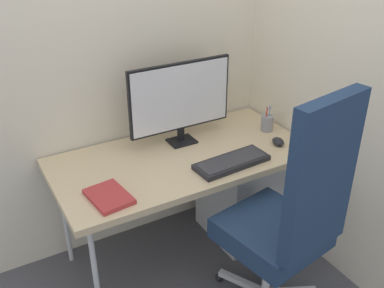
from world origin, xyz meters
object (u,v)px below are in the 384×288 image
filing_cabinet (239,196)px  mouse (278,141)px  pen_holder (267,123)px  notebook (109,197)px  keyboard (232,162)px  office_chair (291,215)px  monitor (180,98)px

filing_cabinet → mouse: mouse is taller
pen_holder → notebook: pen_holder is taller
filing_cabinet → mouse: (0.14, -0.17, 0.44)m
keyboard → notebook: size_ratio=1.82×
office_chair → pen_holder: (0.40, 0.70, 0.10)m
monitor → pen_holder: bearing=-13.8°
filing_cabinet → notebook: 1.03m
keyboard → mouse: size_ratio=4.89×
monitor → mouse: monitor is taller
monitor → mouse: bearing=-33.7°
keyboard → filing_cabinet: bearing=44.4°
office_chair → pen_holder: size_ratio=7.64×
filing_cabinet → keyboard: (-0.22, -0.22, 0.43)m
office_chair → keyboard: office_chair is taller
monitor → office_chair: bearing=-80.5°
mouse → notebook: bearing=-167.2°
pen_holder → notebook: (-1.12, -0.21, -0.04)m
filing_cabinet → mouse: size_ratio=6.49×
office_chair → notebook: bearing=146.0°
office_chair → monitor: (-0.14, 0.83, 0.32)m
pen_holder → monitor: bearing=166.2°
filing_cabinet → mouse: bearing=-49.7°
keyboard → pen_holder: size_ratio=2.53×
filing_cabinet → office_chair: bearing=-106.2°
monitor → pen_holder: monitor is taller
pen_holder → keyboard: bearing=-150.6°
filing_cabinet → keyboard: bearing=-135.6°
pen_holder → notebook: bearing=-169.1°
mouse → pen_holder: bearing=83.0°
filing_cabinet → keyboard: keyboard is taller
filing_cabinet → monitor: bearing=155.7°
office_chair → keyboard: 0.46m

